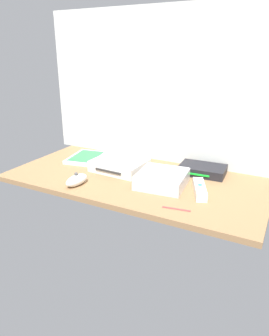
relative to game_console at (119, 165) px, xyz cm
name	(u,v)px	position (x,y,z in cm)	size (l,w,h in cm)	color
ground_plane	(134,180)	(9.32, -4.31, -3.20)	(100.00, 48.00, 2.00)	#936D47
back_wall	(162,88)	(9.32, 20.29, 29.80)	(110.00, 1.20, 64.00)	silver
game_console	(119,165)	(0.00, 0.00, 0.00)	(21.77, 17.30, 4.40)	white
mini_computer	(162,179)	(21.78, -6.31, 0.44)	(18.57, 18.57, 5.30)	silver
game_case	(86,157)	(-20.73, 5.19, -1.44)	(16.80, 21.14, 1.56)	white
network_router	(202,170)	(31.68, 12.15, -0.50)	(18.65, 13.12, 3.40)	black
remote_wand	(200,189)	(36.04, -6.48, -0.69)	(8.97, 15.06, 3.40)	white
remote_nunchuk	(77,180)	(-6.15, -20.72, -0.16)	(5.61, 10.47, 5.10)	white
remote_classic_pad	(122,159)	(1.37, -0.47, 3.21)	(14.53, 8.24, 2.40)	white
stylus_pen	(176,208)	(33.10, -21.43, -1.85)	(0.70, 0.70, 9.00)	red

